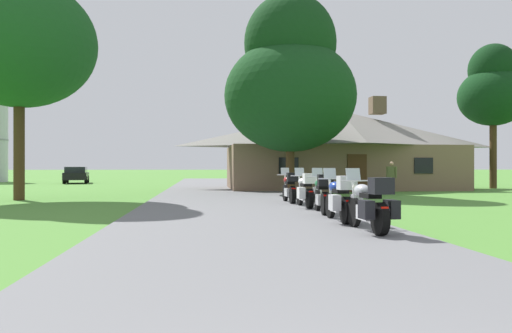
{
  "coord_description": "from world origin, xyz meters",
  "views": [
    {
      "loc": [
        -1.06,
        -1.36,
        1.38
      ],
      "look_at": [
        1.21,
        20.34,
        1.41
      ],
      "focal_mm": 35.66,
      "sensor_mm": 36.0,
      "label": 1
    }
  ],
  "objects": [
    {
      "name": "bystander_olive_shirt_near_lodge",
      "position": [
        8.63,
        23.96,
        0.93
      ],
      "size": [
        0.46,
        0.39,
        1.67
      ],
      "rotation": [
        0.0,
        0.0,
        5.64
      ],
      "color": "#75664C",
      "rests_on": "ground"
    },
    {
      "name": "tree_right_of_lodge",
      "position": [
        17.62,
        29.68,
        6.43
      ],
      "size": [
        4.41,
        4.41,
        9.35
      ],
      "color": "#422D19",
      "rests_on": "ground"
    },
    {
      "name": "motorcycle_green_third_in_row",
      "position": [
        2.32,
        12.86,
        0.62
      ],
      "size": [
        0.67,
        2.08,
        1.3
      ],
      "rotation": [
        0.0,
        0.0,
        -0.08
      ],
      "color": "black",
      "rests_on": "asphalt_driveway"
    },
    {
      "name": "tree_by_lodge_front",
      "position": [
        3.37,
        24.21,
        5.82
      ],
      "size": [
        6.72,
        6.72,
        10.22
      ],
      "color": "#422D19",
      "rests_on": "ground"
    },
    {
      "name": "stone_lodge",
      "position": [
        7.52,
        30.01,
        2.56
      ],
      "size": [
        14.68,
        7.84,
        5.86
      ],
      "color": "brown",
      "rests_on": "ground"
    },
    {
      "name": "motorcycle_blue_second_in_row",
      "position": [
        2.24,
        10.56,
        0.61
      ],
      "size": [
        0.72,
        2.08,
        1.3
      ],
      "rotation": [
        0.0,
        0.0,
        0.01
      ],
      "color": "black",
      "rests_on": "asphalt_driveway"
    },
    {
      "name": "motorcycle_white_fourth_in_row",
      "position": [
        2.3,
        14.96,
        0.61
      ],
      "size": [
        0.73,
        2.08,
        1.3
      ],
      "rotation": [
        0.0,
        0.0,
        0.02
      ],
      "color": "black",
      "rests_on": "asphalt_driveway"
    },
    {
      "name": "motorcycle_red_farthest_in_row",
      "position": [
        2.15,
        17.27,
        0.62
      ],
      "size": [
        0.66,
        2.08,
        1.3
      ],
      "rotation": [
        0.0,
        0.0,
        0.02
      ],
      "color": "black",
      "rests_on": "asphalt_driveway"
    },
    {
      "name": "asphalt_driveway",
      "position": [
        0.0,
        18.0,
        0.03
      ],
      "size": [
        6.4,
        80.0,
        0.06
      ],
      "primitive_type": "cube",
      "color": "slate",
      "rests_on": "ground"
    },
    {
      "name": "ground_plane",
      "position": [
        0.0,
        20.0,
        0.0
      ],
      "size": [
        500.0,
        500.0,
        0.0
      ],
      "primitive_type": "plane",
      "color": "#4C8433"
    },
    {
      "name": "motorcycle_silver_nearest_to_camera",
      "position": [
        2.32,
        8.6,
        0.61
      ],
      "size": [
        0.77,
        2.08,
        1.3
      ],
      "rotation": [
        0.0,
        0.0,
        0.05
      ],
      "color": "black",
      "rests_on": "asphalt_driveway"
    },
    {
      "name": "parked_black_suv_far_left",
      "position": [
        -11.77,
        43.11,
        0.78
      ],
      "size": [
        2.58,
        4.84,
        1.4
      ],
      "rotation": [
        0.0,
        0.0,
        0.17
      ],
      "color": "black",
      "rests_on": "ground"
    },
    {
      "name": "tree_left_near",
      "position": [
        -8.68,
        20.7,
        7.3
      ],
      "size": [
        6.31,
        6.31,
        11.45
      ],
      "color": "#422D19",
      "rests_on": "ground"
    }
  ]
}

